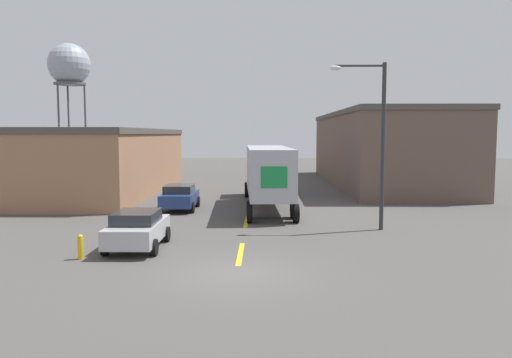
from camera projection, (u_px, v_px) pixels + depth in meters
The scene contains 10 objects.
ground_plane at pixel (237, 273), 16.77m from camera, with size 160.00×160.00×0.00m, color #4C4947.
road_centerline at pixel (246, 221), 26.72m from camera, with size 0.20×18.08×0.01m.
warehouse_left at pixel (108, 161), 39.70m from camera, with size 8.26×22.21×5.06m.
warehouse_right at pixel (380, 148), 46.71m from camera, with size 9.12×27.75×6.65m.
semi_truck at pixel (267, 170), 32.04m from camera, with size 3.32×13.78×3.86m.
parked_car_left_far at pixel (180, 197), 30.73m from camera, with size 2.11×4.10×1.55m.
parked_car_left_near at pixel (137, 229), 20.36m from camera, with size 2.11×4.10×1.55m.
water_tower at pixel (69, 66), 72.87m from camera, with size 6.10×6.10×17.81m.
street_lamp at pixel (376, 133), 23.98m from camera, with size 2.73×0.32×8.06m.
fire_hydrant at pixel (81, 247), 18.63m from camera, with size 0.22×0.22×0.94m.
Camera 1 is at (0.87, -16.40, 4.69)m, focal length 35.00 mm.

